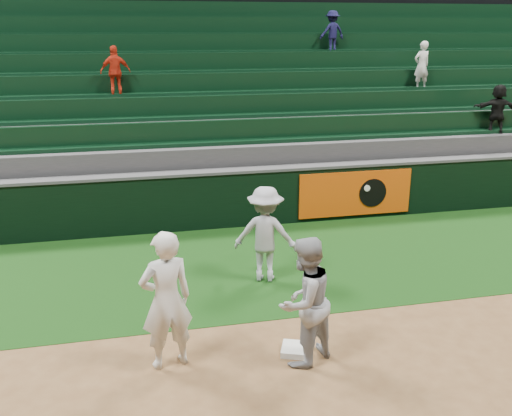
% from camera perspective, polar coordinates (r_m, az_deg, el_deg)
% --- Properties ---
extents(ground, '(70.00, 70.00, 0.00)m').
position_cam_1_polar(ground, '(7.78, 2.95, -14.33)').
color(ground, brown).
rests_on(ground, ground).
extents(foul_grass, '(36.00, 4.20, 0.01)m').
position_cam_1_polar(foul_grass, '(10.37, -1.53, -5.74)').
color(foul_grass, black).
rests_on(foul_grass, ground).
extents(first_base, '(0.48, 0.48, 0.08)m').
position_cam_1_polar(first_base, '(7.79, 3.99, -13.94)').
color(first_base, silver).
rests_on(first_base, ground).
extents(first_baseman, '(0.74, 0.57, 1.81)m').
position_cam_1_polar(first_baseman, '(7.19, -8.97, -9.11)').
color(first_baseman, silver).
rests_on(first_baseman, ground).
extents(baserunner, '(1.04, 0.98, 1.69)m').
position_cam_1_polar(baserunner, '(7.22, 4.86, -9.32)').
color(baserunner, '#989BA2').
rests_on(baserunner, ground).
extents(base_coach, '(1.20, 0.94, 1.63)m').
position_cam_1_polar(base_coach, '(9.51, 0.94, -2.63)').
color(base_coach, '#A2A4AF').
rests_on(base_coach, foul_grass).
extents(field_wall, '(36.00, 0.45, 1.25)m').
position_cam_1_polar(field_wall, '(12.20, -3.45, 0.99)').
color(field_wall, black).
rests_on(field_wall, ground).
extents(stadium_seating, '(36.00, 5.95, 4.85)m').
position_cam_1_polar(stadium_seating, '(15.61, -5.92, 8.61)').
color(stadium_seating, '#333335').
rests_on(stadium_seating, ground).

